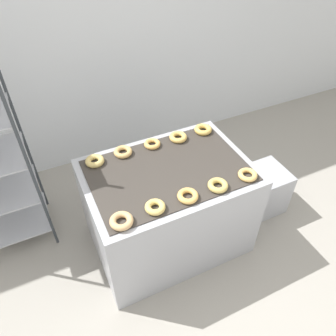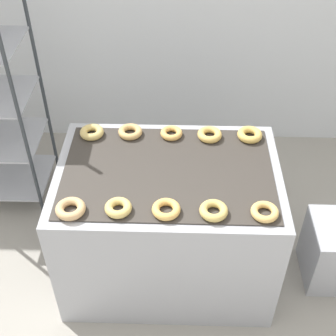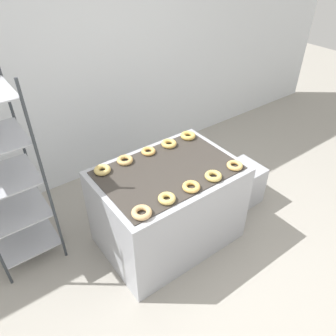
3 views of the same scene
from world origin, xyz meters
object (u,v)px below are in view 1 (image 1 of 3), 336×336
object	(u,v)px
donut_near_rightmost	(248,175)
donut_far_center	(152,144)
donut_near_center	(187,196)
donut_near_right	(218,185)
fryer_machine	(168,208)
glaze_bin	(266,189)
donut_far_left	(123,152)
donut_near_left	(155,207)
donut_far_rightmost	(203,129)
donut_far_right	(178,137)
donut_near_leftmost	(121,221)
donut_far_leftmost	(95,161)

from	to	relation	value
donut_near_rightmost	donut_far_center	world-z (taller)	same
donut_near_center	donut_near_right	size ratio (longest dim) A/B	1.00
donut_far_center	fryer_machine	bearing A→B (deg)	-91.88
glaze_bin	donut_far_left	distance (m)	1.45
donut_near_left	donut_near_right	size ratio (longest dim) A/B	0.95
donut_near_rightmost	glaze_bin	bearing A→B (deg)	27.60
donut_near_right	donut_far_rightmost	bearing A→B (deg)	68.86
donut_far_center	donut_near_center	bearing A→B (deg)	-91.26
donut_far_right	donut_near_leftmost	bearing A→B (deg)	-138.60
fryer_machine	donut_near_rightmost	world-z (taller)	donut_near_rightmost
donut_far_left	donut_far_rightmost	world-z (taller)	donut_far_rightmost
donut_far_rightmost	donut_far_left	bearing A→B (deg)	179.20
donut_far_rightmost	glaze_bin	bearing A→B (deg)	-31.27
donut_near_leftmost	donut_far_leftmost	world-z (taller)	same
donut_near_leftmost	donut_far_right	xyz separation A→B (m)	(0.70, 0.62, -0.00)
donut_near_center	donut_near_leftmost	bearing A→B (deg)	-178.50
donut_near_rightmost	donut_far_center	size ratio (longest dim) A/B	1.06
glaze_bin	donut_near_right	bearing A→B (deg)	-160.28
glaze_bin	donut_far_rightmost	world-z (taller)	donut_far_rightmost
donut_near_left	donut_far_left	bearing A→B (deg)	89.74
donut_far_right	donut_far_leftmost	bearing A→B (deg)	179.89
donut_near_left	donut_far_left	xyz separation A→B (m)	(0.00, 0.62, -0.00)
fryer_machine	donut_near_rightmost	xyz separation A→B (m)	(0.48, -0.31, 0.44)
glaze_bin	donut_far_rightmost	distance (m)	0.91
donut_far_leftmost	donut_far_left	bearing A→B (deg)	3.30
donut_near_center	donut_near_rightmost	bearing A→B (deg)	-0.23
donut_near_rightmost	donut_far_left	xyz separation A→B (m)	(-0.72, 0.63, 0.00)
donut_far_center	donut_far_leftmost	bearing A→B (deg)	-178.79
fryer_machine	donut_near_right	bearing A→B (deg)	-53.03
glaze_bin	donut_far_leftmost	world-z (taller)	donut_far_leftmost
donut_near_center	donut_far_center	size ratio (longest dim) A/B	1.09
donut_near_right	donut_far_left	world-z (taller)	donut_near_right
donut_far_leftmost	donut_far_right	world-z (taller)	donut_far_leftmost
fryer_machine	donut_far_leftmost	distance (m)	0.71
donut_far_rightmost	donut_far_right	bearing A→B (deg)	-178.88
donut_far_rightmost	donut_near_right	bearing A→B (deg)	-111.14
glaze_bin	donut_near_rightmost	xyz separation A→B (m)	(-0.54, -0.28, 0.64)
donut_far_left	fryer_machine	bearing A→B (deg)	-53.68
donut_near_right	donut_far_leftmost	xyz separation A→B (m)	(-0.69, 0.61, 0.00)
fryer_machine	donut_far_center	bearing A→B (deg)	88.12
donut_near_left	donut_far_center	size ratio (longest dim) A/B	1.03
donut_far_center	donut_near_rightmost	bearing A→B (deg)	-52.88
donut_far_center	donut_far_right	xyz separation A→B (m)	(0.22, -0.01, 0.00)
fryer_machine	donut_near_center	distance (m)	0.54
donut_far_right	donut_near_right	bearing A→B (deg)	-90.28
donut_near_leftmost	donut_near_rightmost	bearing A→B (deg)	0.62
donut_near_left	donut_near_leftmost	bearing A→B (deg)	-176.50
donut_near_center	donut_far_left	xyz separation A→B (m)	(-0.23, 0.62, 0.00)
donut_near_right	donut_far_left	bearing A→B (deg)	126.64
donut_near_leftmost	donut_far_rightmost	bearing A→B (deg)	33.65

